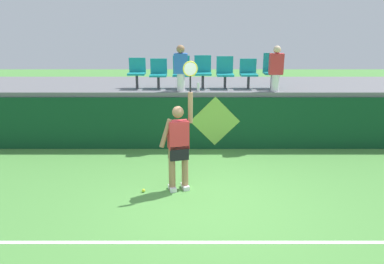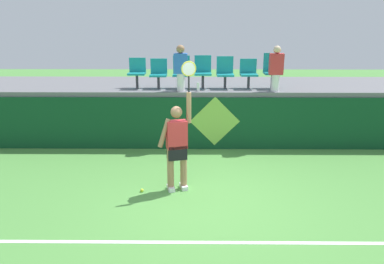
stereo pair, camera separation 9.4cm
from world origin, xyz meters
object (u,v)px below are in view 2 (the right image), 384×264
stadium_chair_0 (137,71)px  stadium_chair_5 (249,72)px  spectator_0 (181,67)px  spectator_1 (276,68)px  tennis_ball (142,190)px  stadium_chair_1 (159,72)px  stadium_chair_4 (225,71)px  tennis_player (177,144)px  stadium_chair_6 (272,69)px  stadium_chair_3 (203,70)px  stadium_chair_2 (181,71)px  water_bottle (198,87)px

stadium_chair_0 → stadium_chair_5: bearing=0.0°
spectator_0 → spectator_1: size_ratio=1.01×
tennis_ball → stadium_chair_0: bearing=98.8°
stadium_chair_5 → spectator_1: spectator_1 is taller
stadium_chair_0 → stadium_chair_1: bearing=0.3°
stadium_chair_4 → tennis_player: bearing=-109.5°
stadium_chair_1 → stadium_chair_6: size_ratio=0.84×
stadium_chair_1 → stadium_chair_5: size_ratio=1.00×
tennis_ball → stadium_chair_3: (1.22, 3.30, 1.91)m
stadium_chair_2 → stadium_chair_6: bearing=0.0°
tennis_ball → stadium_chair_4: (1.81, 3.30, 1.88)m
tennis_ball → stadium_chair_5: size_ratio=0.09×
spectator_0 → water_bottle: bearing=-13.2°
stadium_chair_2 → stadium_chair_1: bearing=-179.3°
stadium_chair_4 → spectator_1: size_ratio=0.73×
tennis_player → stadium_chair_4: bearing=70.5°
tennis_ball → stadium_chair_5: (2.43, 3.30, 1.86)m
water_bottle → spectator_1: size_ratio=0.21×
stadium_chair_5 → spectator_1: 0.79m
stadium_chair_6 → spectator_0: spectator_0 is taller
water_bottle → spectator_1: spectator_1 is taller
water_bottle → stadium_chair_6: (1.95, 0.55, 0.38)m
stadium_chair_3 → stadium_chair_6: 1.82m
tennis_ball → spectator_0: bearing=77.1°
tennis_player → stadium_chair_3: 3.37m
stadium_chair_4 → spectator_1: 1.33m
stadium_chair_6 → spectator_0: bearing=-169.4°
water_bottle → stadium_chair_6: stadium_chair_6 is taller
tennis_player → stadium_chair_1: tennis_player is taller
stadium_chair_5 → stadium_chair_3: bearing=179.7°
stadium_chair_1 → water_bottle: bearing=-27.5°
water_bottle → spectator_1: (1.95, 0.07, 0.47)m
stadium_chair_2 → spectator_0: 0.47m
tennis_ball → water_bottle: water_bottle is taller
stadium_chair_1 → spectator_0: size_ratio=0.66×
stadium_chair_5 → stadium_chair_1: bearing=179.9°
water_bottle → stadium_chair_2: (-0.44, 0.55, 0.33)m
stadium_chair_1 → stadium_chair_3: size_ratio=0.90×
stadium_chair_2 → stadium_chair_3: 0.57m
water_bottle → stadium_chair_3: (0.13, 0.55, 0.35)m
stadium_chair_1 → stadium_chair_6: (2.99, 0.01, 0.08)m
stadium_chair_3 → stadium_chair_0: bearing=-179.8°
tennis_ball → stadium_chair_1: bearing=89.0°
tennis_ball → spectator_1: spectator_1 is taller
stadium_chair_5 → stadium_chair_4: bearing=179.3°
stadium_chair_2 → stadium_chair_5: stadium_chair_2 is taller
stadium_chair_4 → stadium_chair_5: (0.62, -0.01, -0.02)m
spectator_1 → spectator_0: bearing=179.2°
stadium_chair_0 → spectator_0: (1.17, -0.44, 0.16)m
tennis_ball → stadium_chair_2: stadium_chair_2 is taller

